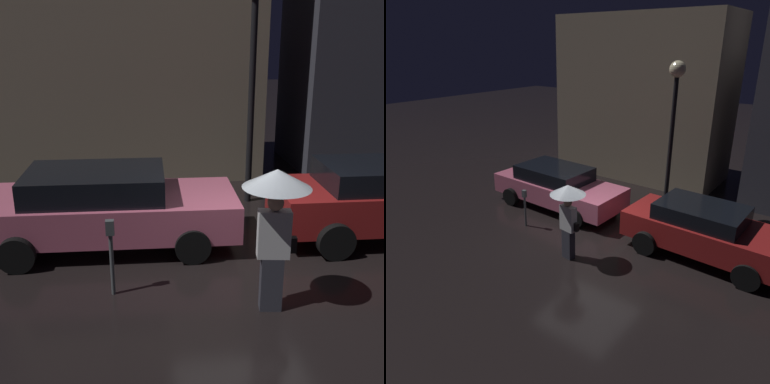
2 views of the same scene
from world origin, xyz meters
TOP-DOWN VIEW (x-y plane):
  - ground_plane at (0.00, 0.00)m, footprint 60.00×60.00m
  - building_facade_left at (-1.92, 6.50)m, footprint 6.70×3.00m
  - parked_car_pink at (-2.38, 1.52)m, footprint 4.62×2.01m
  - pedestrian_with_umbrella at (-0.01, -0.89)m, footprint 0.90×0.90m
  - parking_meter at (-2.20, -0.24)m, footprint 0.12×0.10m
  - street_lamp_near at (0.69, 3.50)m, footprint 0.49×0.49m

SIDE VIEW (x-z plane):
  - ground_plane at x=0.00m, z-range 0.00..0.00m
  - parking_meter at x=-2.20m, z-range 0.15..1.32m
  - parked_car_pink at x=-2.38m, z-range 0.04..1.44m
  - pedestrian_with_umbrella at x=-0.01m, z-range 0.51..2.54m
  - building_facade_left at x=-1.92m, z-range 0.00..6.32m
  - street_lamp_near at x=0.69m, z-range 1.15..5.94m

